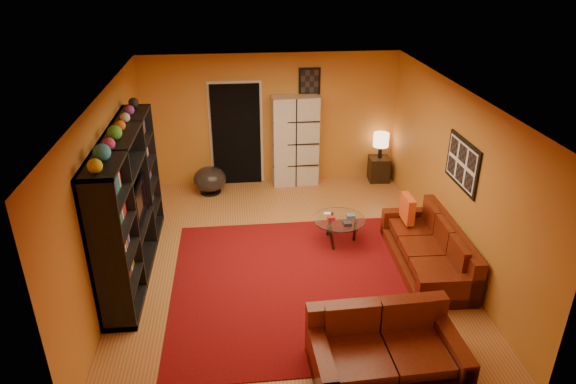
{
  "coord_description": "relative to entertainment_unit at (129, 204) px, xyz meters",
  "views": [
    {
      "loc": [
        -0.7,
        -6.75,
        4.36
      ],
      "look_at": [
        0.03,
        0.1,
        1.08
      ],
      "focal_mm": 32.0,
      "sensor_mm": 36.0,
      "label": 1
    }
  ],
  "objects": [
    {
      "name": "floor",
      "position": [
        2.27,
        0.0,
        -1.05
      ],
      "size": [
        6.0,
        6.0,
        0.0
      ],
      "primitive_type": "plane",
      "color": "#995E2F",
      "rests_on": "ground"
    },
    {
      "name": "ceiling",
      "position": [
        2.27,
        0.0,
        1.55
      ],
      "size": [
        6.0,
        6.0,
        0.0
      ],
      "primitive_type": "plane",
      "rotation": [
        3.14,
        0.0,
        0.0
      ],
      "color": "white",
      "rests_on": "wall_back"
    },
    {
      "name": "wall_back",
      "position": [
        2.27,
        3.0,
        0.25
      ],
      "size": [
        6.0,
        0.0,
        6.0
      ],
      "primitive_type": "plane",
      "rotation": [
        1.57,
        0.0,
        0.0
      ],
      "color": "#BF7629",
      "rests_on": "floor"
    },
    {
      "name": "wall_front",
      "position": [
        2.27,
        -3.0,
        0.25
      ],
      "size": [
        6.0,
        0.0,
        6.0
      ],
      "primitive_type": "plane",
      "rotation": [
        -1.57,
        0.0,
        0.0
      ],
      "color": "#BF7629",
      "rests_on": "floor"
    },
    {
      "name": "wall_left",
      "position": [
        -0.23,
        0.0,
        0.25
      ],
      "size": [
        0.0,
        6.0,
        6.0
      ],
      "primitive_type": "plane",
      "rotation": [
        1.57,
        0.0,
        1.57
      ],
      "color": "#BF7629",
      "rests_on": "floor"
    },
    {
      "name": "wall_right",
      "position": [
        4.78,
        0.0,
        0.25
      ],
      "size": [
        0.0,
        6.0,
        6.0
      ],
      "primitive_type": "plane",
      "rotation": [
        1.57,
        0.0,
        -1.57
      ],
      "color": "#BF7629",
      "rests_on": "floor"
    },
    {
      "name": "rug",
      "position": [
        2.38,
        -0.7,
        -1.04
      ],
      "size": [
        3.6,
        3.6,
        0.01
      ],
      "primitive_type": "cube",
      "color": "#590A0D",
      "rests_on": "floor"
    },
    {
      "name": "doorway",
      "position": [
        1.57,
        2.96,
        -0.03
      ],
      "size": [
        0.95,
        0.1,
        2.04
      ],
      "primitive_type": "cube",
      "color": "black",
      "rests_on": "floor"
    },
    {
      "name": "wall_art_right",
      "position": [
        4.75,
        -0.3,
        0.55
      ],
      "size": [
        0.03,
        1.0,
        0.7
      ],
      "primitive_type": "cube",
      "color": "black",
      "rests_on": "wall_right"
    },
    {
      "name": "wall_art_back",
      "position": [
        3.02,
        2.98,
        1.0
      ],
      "size": [
        0.42,
        0.03,
        0.52
      ],
      "primitive_type": "cube",
      "color": "black",
      "rests_on": "wall_back"
    },
    {
      "name": "entertainment_unit",
      "position": [
        0.0,
        0.0,
        0.0
      ],
      "size": [
        0.45,
        3.0,
        2.1
      ],
      "primitive_type": "cube",
      "color": "black",
      "rests_on": "floor"
    },
    {
      "name": "tv",
      "position": [
        0.05,
        0.09,
        -0.04
      ],
      "size": [
        1.01,
        0.13,
        0.58
      ],
      "primitive_type": "imported",
      "rotation": [
        0.0,
        0.0,
        1.57
      ],
      "color": "black",
      "rests_on": "entertainment_unit"
    },
    {
      "name": "sofa",
      "position": [
        4.41,
        -0.46,
        -0.76
      ],
      "size": [
        0.94,
        2.14,
        0.85
      ],
      "rotation": [
        0.0,
        0.0,
        -0.03
      ],
      "color": "#4C150A",
      "rests_on": "rug"
    },
    {
      "name": "loveseat",
      "position": [
        3.13,
        -2.41,
        -0.77
      ],
      "size": [
        1.7,
        1.06,
        0.85
      ],
      "rotation": [
        0.0,
        0.0,
        1.6
      ],
      "color": "#4C150A",
      "rests_on": "rug"
    },
    {
      "name": "throw_pillow",
      "position": [
        4.22,
        0.24,
        -0.42
      ],
      "size": [
        0.12,
        0.42,
        0.42
      ],
      "primitive_type": "cube",
      "color": "#F2531A",
      "rests_on": "sofa"
    },
    {
      "name": "coffee_table",
      "position": [
        3.16,
        0.38,
        -0.67
      ],
      "size": [
        0.84,
        0.84,
        0.42
      ],
      "rotation": [
        0.0,
        0.0,
        -0.12
      ],
      "color": "silver",
      "rests_on": "floor"
    },
    {
      "name": "storage_cabinet",
      "position": [
        2.73,
        2.8,
        -0.15
      ],
      "size": [
        0.92,
        0.45,
        1.81
      ],
      "primitive_type": "cube",
      "rotation": [
        0.0,
        0.0,
        0.06
      ],
      "color": "beige",
      "rests_on": "floor"
    },
    {
      "name": "bowl_chair",
      "position": [
        1.02,
        2.5,
        -0.77
      ],
      "size": [
        0.64,
        0.64,
        0.53
      ],
      "color": "black",
      "rests_on": "floor"
    },
    {
      "name": "side_table",
      "position": [
        4.47,
        2.75,
        -0.8
      ],
      "size": [
        0.42,
        0.42,
        0.5
      ],
      "primitive_type": "cube",
      "rotation": [
        0.0,
        0.0,
        -0.06
      ],
      "color": "black",
      "rests_on": "floor"
    },
    {
      "name": "table_lamp",
      "position": [
        4.47,
        2.75,
        -0.18
      ],
      "size": [
        0.31,
        0.31,
        0.52
      ],
      "color": "black",
      "rests_on": "side_table"
    }
  ]
}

